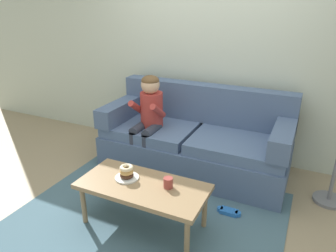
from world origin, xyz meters
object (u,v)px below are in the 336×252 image
(donut, at_px, (127,175))
(toy_controller, at_px, (229,212))
(couch, at_px, (195,141))
(coffee_table, at_px, (143,189))
(mug, at_px, (168,183))
(person_child, at_px, (148,114))

(donut, xyz_separation_m, toy_controller, (0.82, 0.44, -0.43))
(couch, bearing_deg, toy_controller, -49.01)
(donut, relative_size, toy_controller, 0.53)
(coffee_table, xyz_separation_m, donut, (-0.17, 0.03, 0.08))
(donut, bearing_deg, couch, 79.65)
(couch, xyz_separation_m, mug, (0.18, -1.12, 0.12))
(donut, relative_size, mug, 1.33)
(person_child, relative_size, donut, 9.18)
(couch, bearing_deg, donut, -100.35)
(coffee_table, distance_m, donut, 0.19)
(coffee_table, relative_size, donut, 9.19)
(donut, bearing_deg, person_child, 107.37)
(toy_controller, bearing_deg, donut, -126.86)
(coffee_table, height_order, toy_controller, coffee_table)
(donut, distance_m, toy_controller, 1.02)
(couch, relative_size, donut, 17.52)
(couch, relative_size, person_child, 1.91)
(coffee_table, relative_size, toy_controller, 4.88)
(person_child, height_order, mug, person_child)
(couch, distance_m, person_child, 0.63)
(toy_controller, bearing_deg, person_child, -179.09)
(couch, height_order, donut, couch)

